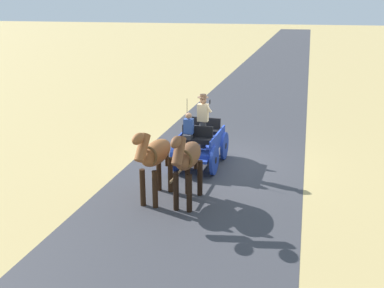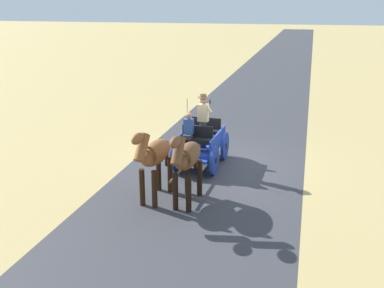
% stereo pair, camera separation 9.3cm
% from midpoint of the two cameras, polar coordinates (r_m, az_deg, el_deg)
% --- Properties ---
extents(ground_plane, '(200.00, 200.00, 0.00)m').
position_cam_midpoint_polar(ground_plane, '(15.37, 3.19, -2.32)').
color(ground_plane, tan).
extents(road_surface, '(5.82, 160.00, 0.01)m').
position_cam_midpoint_polar(road_surface, '(15.37, 3.19, -2.31)').
color(road_surface, '#38383D').
rests_on(road_surface, ground).
extents(horse_drawn_carriage, '(1.47, 4.51, 2.50)m').
position_cam_midpoint_polar(horse_drawn_carriage, '(14.80, 0.90, 0.23)').
color(horse_drawn_carriage, '#1E3899').
rests_on(horse_drawn_carriage, ground).
extents(horse_near_side, '(0.59, 2.13, 2.21)m').
position_cam_midpoint_polar(horse_near_side, '(11.76, -0.85, -1.88)').
color(horse_near_side, brown).
rests_on(horse_near_side, ground).
extents(horse_off_side, '(0.69, 2.14, 2.21)m').
position_cam_midpoint_polar(horse_off_side, '(12.04, -5.06, -1.46)').
color(horse_off_side, brown).
rests_on(horse_off_side, ground).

